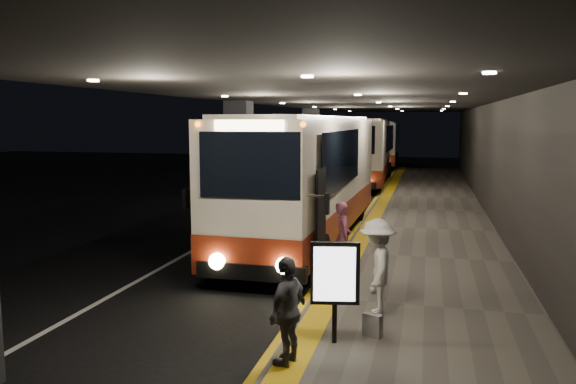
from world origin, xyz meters
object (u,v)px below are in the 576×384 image
Objects in this scene: coach_third at (381,145)px; bag_polka at (372,325)px; coach_second at (366,153)px; info_sign at (335,276)px; coach_main at (309,183)px; passenger_boarding at (343,236)px; passenger_waiting_white at (377,267)px; passenger_waiting_grey at (288,311)px; stanchion_post at (320,275)px.

coach_third is 29.61× the size of bag_polka.
coach_second is 7.16× the size of info_sign.
coach_main is 7.27× the size of info_sign.
passenger_boarding is 0.92× the size of passenger_waiting_white.
coach_second is 7.19× the size of passenger_boarding.
passenger_waiting_grey is at bearing -88.49° from coach_second.
passenger_boarding is 5.45m from passenger_waiting_grey.
passenger_waiting_white is at bearing -67.04° from coach_main.
passenger_waiting_white is 1.61m from info_sign.
coach_third is 7.00× the size of passenger_waiting_grey.
passenger_waiting_white is (2.77, -23.46, -0.74)m from coach_second.
coach_second is 23.20m from stanchion_post.
passenger_waiting_white is at bearing -88.51° from coach_third.
bag_polka is at bearing 177.59° from passenger_boarding.
passenger_boarding is (1.89, -34.19, -0.72)m from coach_third.
info_sign is at bearing -89.48° from coach_third.
coach_second is 20.55m from passenger_boarding.
passenger_waiting_grey is 0.98× the size of info_sign.
coach_second reaches higher than stanchion_post.
bag_polka is 1.17m from info_sign.
passenger_waiting_grey reaches higher than bag_polka.
passenger_waiting_grey is (1.69, -25.91, -0.83)m from coach_second.
coach_second is 13.73m from coach_third.
coach_main reaches higher than stanchion_post.
bag_polka is 1.89m from stanchion_post.
coach_main is at bearing 109.32° from bag_polka.
coach_main is 6.72× the size of passenger_waiting_white.
coach_main is at bearing 103.90° from stanchion_post.
coach_second is 6.62× the size of passenger_waiting_white.
coach_main reaches higher than info_sign.
coach_second is (-0.03, 16.64, -0.02)m from coach_main.
coach_main is at bearing 93.96° from info_sign.
bag_polka is at bearing 155.62° from passenger_waiting_grey.
passenger_boarding is 1.00× the size of info_sign.
stanchion_post is (-0.59, 1.85, -0.53)m from info_sign.
coach_third is 6.86× the size of passenger_boarding.
passenger_waiting_grey is 4.23× the size of bag_polka.
stanchion_post is at bearing 161.21° from passenger_boarding.
coach_main is 7.44× the size of passenger_waiting_grey.
coach_main reaches higher than passenger_boarding.
passenger_waiting_white reaches higher than info_sign.
passenger_waiting_grey is (1.65, -9.27, -0.84)m from coach_main.
passenger_waiting_grey is at bearing -78.79° from coach_main.
coach_second is at bearing 94.05° from stanchion_post.
passenger_boarding is (1.69, -20.46, -0.81)m from coach_second.
passenger_waiting_white is 1.22m from stanchion_post.
passenger_waiting_white is (2.97, -37.19, -0.65)m from coach_third.
bag_polka is at bearing -0.72° from passenger_waiting_white.
stanchion_post is at bearing -88.17° from coach_second.
info_sign is 1.41× the size of stanchion_post.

